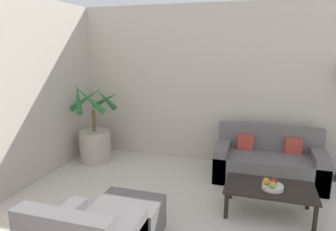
{
  "coord_description": "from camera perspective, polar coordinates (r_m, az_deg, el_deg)",
  "views": [
    {
      "loc": [
        -0.21,
        1.51,
        1.96
      ],
      "look_at": [
        -1.46,
        5.61,
        1.0
      ],
      "focal_mm": 32.0,
      "sensor_mm": 36.0,
      "label": 1
    }
  ],
  "objects": [
    {
      "name": "wall_back",
      "position": [
        5.16,
        19.27,
        5.13
      ],
      "size": [
        8.27,
        0.06,
        2.7
      ],
      "color": "#BCB2A3",
      "rests_on": "ground_plane"
    },
    {
      "name": "potted_palm",
      "position": [
        5.45,
        -13.72,
        -4.25
      ],
      "size": [
        0.85,
        0.83,
        1.41
      ],
      "color": "#ADA393",
      "rests_on": "ground_plane"
    },
    {
      "name": "sofa_loveseat",
      "position": [
        4.85,
        18.52,
        -8.5
      ],
      "size": [
        1.57,
        0.79,
        0.78
      ],
      "color": "#605B5B",
      "rests_on": "ground_plane"
    },
    {
      "name": "coffee_table",
      "position": [
        3.88,
        18.75,
        -13.27
      ],
      "size": [
        1.04,
        0.6,
        0.35
      ],
      "color": "black",
      "rests_on": "ground_plane"
    },
    {
      "name": "fruit_bowl",
      "position": [
        3.81,
        19.3,
        -12.73
      ],
      "size": [
        0.25,
        0.25,
        0.05
      ],
      "color": "beige",
      "rests_on": "coffee_table"
    },
    {
      "name": "apple_red",
      "position": [
        3.8,
        19.49,
        -11.75
      ],
      "size": [
        0.08,
        0.08,
        0.08
      ],
      "color": "red",
      "rests_on": "fruit_bowl"
    },
    {
      "name": "apple_green",
      "position": [
        3.71,
        19.28,
        -12.33
      ],
      "size": [
        0.08,
        0.08,
        0.08
      ],
      "color": "olive",
      "rests_on": "fruit_bowl"
    },
    {
      "name": "orange_fruit",
      "position": [
        3.78,
        18.2,
        -11.77
      ],
      "size": [
        0.08,
        0.08,
        0.08
      ],
      "color": "orange",
      "rests_on": "fruit_bowl"
    },
    {
      "name": "ottoman",
      "position": [
        3.42,
        -7.35,
        -18.63
      ],
      "size": [
        0.68,
        0.5,
        0.39
      ],
      "color": "#605B5B",
      "rests_on": "ground_plane"
    }
  ]
}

